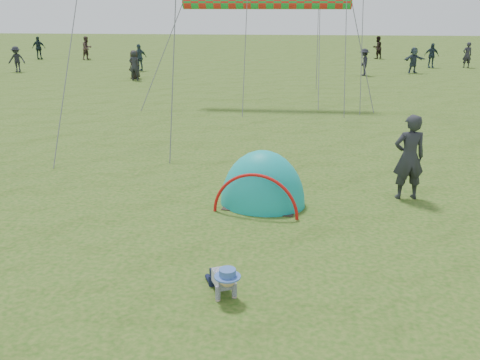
{
  "coord_description": "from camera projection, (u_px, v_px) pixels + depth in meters",
  "views": [
    {
      "loc": [
        0.07,
        -7.69,
        4.17
      ],
      "look_at": [
        -0.88,
        1.85,
        1.0
      ],
      "focal_mm": 40.0,
      "sensor_mm": 36.0,
      "label": 1
    }
  ],
  "objects": [
    {
      "name": "standing_adult",
      "position": [
        409.0,
        157.0,
        11.74
      ],
      "size": [
        0.76,
        0.57,
        1.91
      ],
      "primitive_type": "imported",
      "rotation": [
        0.0,
        0.0,
        3.31
      ],
      "color": "#24252B",
      "rests_on": "ground"
    },
    {
      "name": "crowd_person_13",
      "position": [
        87.0,
        48.0,
        41.49
      ],
      "size": [
        1.01,
        1.08,
        1.77
      ],
      "primitive_type": "imported",
      "rotation": [
        0.0,
        0.0,
        1.04
      ],
      "color": "#453330",
      "rests_on": "ground"
    },
    {
      "name": "crowd_person_5",
      "position": [
        414.0,
        60.0,
        33.42
      ],
      "size": [
        1.55,
        0.99,
        1.6
      ],
      "primitive_type": "imported",
      "rotation": [
        0.0,
        0.0,
        0.38
      ],
      "color": "#303C49",
      "rests_on": "ground"
    },
    {
      "name": "crowd_person_2",
      "position": [
        39.0,
        48.0,
        41.74
      ],
      "size": [
        1.05,
        0.51,
        1.73
      ],
      "primitive_type": "imported",
      "rotation": [
        0.0,
        0.0,
        3.22
      ],
      "color": "#19272C",
      "rests_on": "ground"
    },
    {
      "name": "rainbow_tube_kite",
      "position": [
        266.0,
        1.0,
        21.88
      ],
      "size": [
        6.9,
        0.64,
        0.64
      ],
      "primitive_type": "cylinder",
      "rotation": [
        0.0,
        1.57,
        0.0
      ],
      "color": "red"
    },
    {
      "name": "crowd_person_4",
      "position": [
        135.0,
        64.0,
        30.92
      ],
      "size": [
        0.76,
        0.92,
        1.63
      ],
      "primitive_type": "imported",
      "rotation": [
        0.0,
        0.0,
        4.36
      ],
      "color": "black",
      "rests_on": "ground"
    },
    {
      "name": "ground",
      "position": [
        283.0,
        277.0,
        8.58
      ],
      "size": [
        140.0,
        140.0,
        0.0
      ],
      "primitive_type": "plane",
      "color": "#1D4B0F"
    },
    {
      "name": "crowd_person_7",
      "position": [
        377.0,
        47.0,
        42.16
      ],
      "size": [
        1.07,
        1.02,
        1.74
      ],
      "primitive_type": "imported",
      "rotation": [
        0.0,
        0.0,
        3.74
      ],
      "color": "black",
      "rests_on": "ground"
    },
    {
      "name": "crowd_person_8",
      "position": [
        431.0,
        55.0,
        36.24
      ],
      "size": [
        0.96,
        0.41,
        1.63
      ],
      "primitive_type": "imported",
      "rotation": [
        0.0,
        0.0,
        0.01
      ],
      "color": "#263543",
      "rests_on": "ground"
    },
    {
      "name": "crawling_toddler",
      "position": [
        223.0,
        279.0,
        7.96
      ],
      "size": [
        0.74,
        0.85,
        0.54
      ],
      "primitive_type": null,
      "rotation": [
        0.0,
        0.0,
        0.43
      ],
      "color": "black",
      "rests_on": "ground"
    },
    {
      "name": "popup_tent",
      "position": [
        263.0,
        204.0,
        11.7
      ],
      "size": [
        2.09,
        1.82,
        2.41
      ],
      "primitive_type": "ellipsoid",
      "rotation": [
        0.0,
        0.0,
        -0.17
      ],
      "color": "teal",
      "rests_on": "ground"
    },
    {
      "name": "crowd_person_6",
      "position": [
        134.0,
        66.0,
        30.22
      ],
      "size": [
        0.62,
        0.42,
        1.64
      ],
      "primitive_type": "imported",
      "rotation": [
        0.0,
        0.0,
        3.09
      ],
      "color": "#24262B",
      "rests_on": "ground"
    },
    {
      "name": "crowd_person_14",
      "position": [
        140.0,
        58.0,
        34.43
      ],
      "size": [
        0.99,
        1.01,
        1.7
      ],
      "primitive_type": "imported",
      "rotation": [
        0.0,
        0.0,
        3.96
      ],
      "color": "#2D404B",
      "rests_on": "ground"
    },
    {
      "name": "crowd_person_9",
      "position": [
        364.0,
        62.0,
        32.25
      ],
      "size": [
        0.61,
        1.04,
        1.61
      ],
      "primitive_type": "imported",
      "rotation": [
        0.0,
        0.0,
        4.72
      ],
      "color": "black",
      "rests_on": "ground"
    },
    {
      "name": "crowd_person_3",
      "position": [
        17.0,
        59.0,
        34.01
      ],
      "size": [
        1.12,
        0.77,
        1.6
      ],
      "primitive_type": "imported",
      "rotation": [
        0.0,
        0.0,
        0.18
      ],
      "color": "#212128",
      "rests_on": "ground"
    },
    {
      "name": "crowd_person_12",
      "position": [
        467.0,
        55.0,
        36.27
      ],
      "size": [
        0.66,
        0.47,
        1.7
      ],
      "primitive_type": "imported",
      "rotation": [
        0.0,
        0.0,
        3.26
      ],
      "color": "#27252F",
      "rests_on": "ground"
    }
  ]
}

